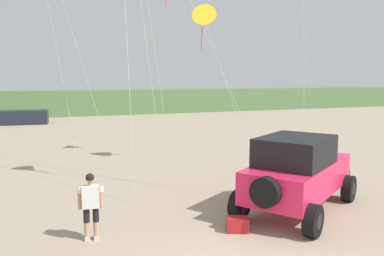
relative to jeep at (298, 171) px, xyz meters
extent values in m
cube|color=#567A47|center=(-5.88, 35.01, 0.13)|extent=(90.00, 6.03, 2.67)
cube|color=#EA2151|center=(0.06, 0.04, -0.19)|extent=(4.69, 3.96, 0.90)
cube|color=#EA2151|center=(1.44, 0.95, 0.18)|extent=(1.85, 2.02, 0.12)
cube|color=black|center=(-0.23, -0.15, 0.66)|extent=(2.89, 2.74, 0.80)
cube|color=black|center=(0.77, 0.51, 0.62)|extent=(1.00, 1.45, 0.72)
cube|color=black|center=(1.96, 1.29, -0.46)|extent=(1.16, 1.62, 0.28)
cylinder|color=black|center=(-1.88, -1.24, -0.09)|extent=(0.68, 0.81, 0.77)
cylinder|color=black|center=(0.95, 1.86, -0.78)|extent=(0.87, 0.71, 0.84)
cylinder|color=black|center=(0.95, 1.86, -0.78)|extent=(0.49, 0.48, 0.38)
cylinder|color=black|center=(2.09, 0.14, -0.78)|extent=(0.87, 0.71, 0.84)
cylinder|color=black|center=(2.09, 0.14, -0.78)|extent=(0.49, 0.48, 0.38)
cylinder|color=black|center=(-1.97, -0.07, -0.78)|extent=(0.87, 0.71, 0.84)
cylinder|color=black|center=(-1.97, -0.07, -0.78)|extent=(0.49, 0.48, 0.38)
cylinder|color=black|center=(-0.84, -1.79, -0.78)|extent=(0.87, 0.71, 0.84)
cylinder|color=black|center=(-0.84, -1.79, -0.78)|extent=(0.49, 0.48, 0.38)
cylinder|color=tan|center=(-6.09, 0.04, -0.95)|extent=(0.14, 0.14, 0.49)
cylinder|color=black|center=(-6.09, 0.04, -0.56)|extent=(0.15, 0.15, 0.36)
cube|color=silver|center=(-6.08, 0.08, -1.15)|extent=(0.14, 0.27, 0.10)
cylinder|color=tan|center=(-5.87, 0.01, -0.95)|extent=(0.14, 0.14, 0.49)
cylinder|color=black|center=(-5.87, 0.01, -0.56)|extent=(0.15, 0.15, 0.36)
cube|color=silver|center=(-5.87, 0.05, -1.15)|extent=(0.14, 0.27, 0.10)
cube|color=silver|center=(-5.98, 0.03, -0.11)|extent=(0.43, 0.31, 0.54)
cylinder|color=tan|center=(-6.23, 0.06, -0.12)|extent=(0.09, 0.09, 0.56)
cylinder|color=silver|center=(-6.23, 0.06, 0.07)|extent=(0.11, 0.11, 0.16)
cylinder|color=tan|center=(-5.73, -0.01, -0.12)|extent=(0.09, 0.09, 0.56)
cylinder|color=silver|center=(-5.73, -0.01, 0.07)|extent=(0.11, 0.11, 0.16)
cylinder|color=tan|center=(-5.98, 0.03, 0.20)|extent=(0.10, 0.10, 0.08)
sphere|color=tan|center=(-5.98, 0.03, 0.34)|extent=(0.21, 0.21, 0.21)
sphere|color=black|center=(-5.98, 0.01, 0.36)|extent=(0.21, 0.21, 0.21)
cube|color=#B21E23|center=(-2.42, -0.81, -1.01)|extent=(0.65, 0.54, 0.38)
cube|color=#1E232D|center=(-8.57, 26.92, -0.60)|extent=(4.35, 2.11, 1.20)
cone|color=yellow|center=(0.01, 7.10, 5.31)|extent=(1.73, 1.48, 1.65)
cylinder|color=#E04C93|center=(-0.14, 7.10, 4.54)|extent=(0.05, 0.13, 1.06)
cylinder|color=silver|center=(0.78, 6.09, 2.08)|extent=(1.55, 2.04, 6.46)
cylinder|color=silver|center=(-3.16, 5.60, 4.69)|extent=(0.36, 3.87, 11.68)
cylinder|color=silver|center=(-1.28, 2.50, 2.87)|extent=(2.93, 2.38, 8.04)
cylinder|color=silver|center=(-5.62, 8.24, 4.68)|extent=(2.89, 2.57, 11.67)
camera|label=1|loc=(-6.99, -9.35, 2.73)|focal=36.48mm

